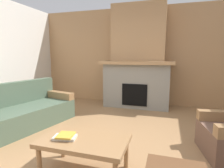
# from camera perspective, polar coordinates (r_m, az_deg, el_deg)

# --- Properties ---
(ground) EXTENTS (9.00, 9.00, 0.00)m
(ground) POSITION_cam_1_polar(r_m,az_deg,el_deg) (2.79, -1.74, -20.56)
(ground) COLOR #9E754C
(wall_back_wood_panel) EXTENTS (6.00, 0.12, 2.70)m
(wall_back_wood_panel) POSITION_cam_1_polar(r_m,az_deg,el_deg) (5.36, 8.63, 8.50)
(wall_back_wood_panel) COLOR tan
(wall_back_wood_panel) RESTS_ON ground
(fireplace) EXTENTS (1.90, 0.82, 2.70)m
(fireplace) POSITION_cam_1_polar(r_m,az_deg,el_deg) (4.99, 7.95, 6.36)
(fireplace) COLOR gray
(fireplace) RESTS_ON ground
(couch) EXTENTS (1.23, 1.94, 0.85)m
(couch) POSITION_cam_1_polar(r_m,az_deg,el_deg) (4.00, -25.50, -7.77)
(couch) COLOR #4C604C
(couch) RESTS_ON ground
(coffee_table) EXTENTS (1.00, 0.60, 0.43)m
(coffee_table) POSITION_cam_1_polar(r_m,az_deg,el_deg) (2.23, -8.59, -17.66)
(coffee_table) COLOR #997047
(coffee_table) RESTS_ON ground
(book_stack_near_edge) EXTENTS (0.28, 0.22, 0.05)m
(book_stack_near_edge) POSITION_cam_1_polar(r_m,az_deg,el_deg) (2.23, -14.37, -15.57)
(book_stack_near_edge) COLOR beige
(book_stack_near_edge) RESTS_ON coffee_table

